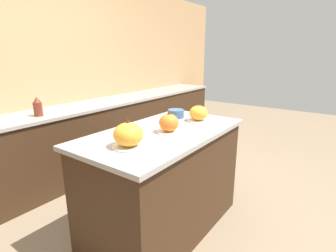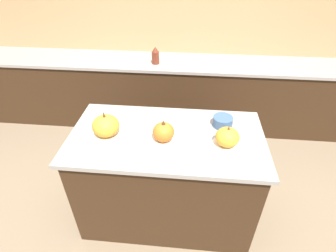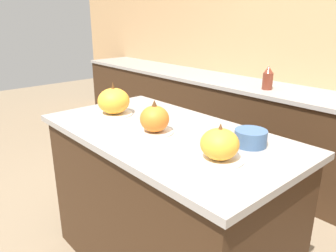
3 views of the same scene
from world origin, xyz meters
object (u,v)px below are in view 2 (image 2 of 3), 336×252
(pumpkin_cake_right, at_px, (227,138))
(mixing_bowl, at_px, (223,121))
(pumpkin_cake_left, at_px, (106,126))
(bottle_tall, at_px, (155,56))
(pumpkin_cake_center, at_px, (164,133))

(pumpkin_cake_right, distance_m, mixing_bowl, 0.25)
(pumpkin_cake_left, bearing_deg, bottle_tall, 83.35)
(pumpkin_cake_left, height_order, pumpkin_cake_right, pumpkin_cake_left)
(pumpkin_cake_right, bearing_deg, pumpkin_cake_left, 177.75)
(pumpkin_cake_right, xyz_separation_m, mixing_bowl, (-0.01, 0.24, -0.03))
(pumpkin_cake_center, height_order, mixing_bowl, pumpkin_cake_center)
(bottle_tall, distance_m, mixing_bowl, 1.43)
(mixing_bowl, bearing_deg, bottle_tall, 119.28)
(pumpkin_cake_center, relative_size, bottle_tall, 0.97)
(pumpkin_cake_left, xyz_separation_m, pumpkin_cake_center, (0.43, -0.02, -0.01))
(pumpkin_cake_center, relative_size, pumpkin_cake_right, 0.92)
(pumpkin_cake_left, xyz_separation_m, mixing_bowl, (0.87, 0.21, -0.04))
(pumpkin_cake_center, relative_size, mixing_bowl, 1.28)
(pumpkin_cake_right, height_order, mixing_bowl, pumpkin_cake_right)
(pumpkin_cake_left, distance_m, pumpkin_cake_right, 0.88)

